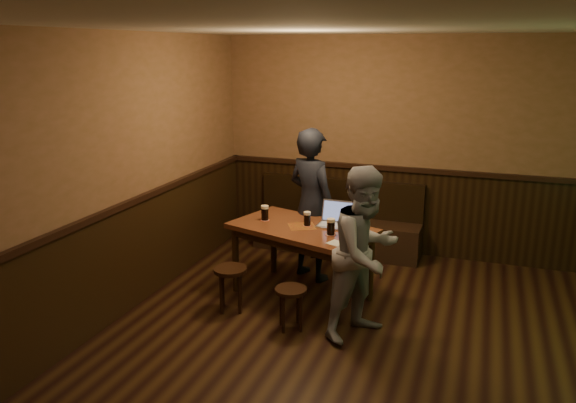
{
  "coord_description": "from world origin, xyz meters",
  "views": [
    {
      "loc": [
        0.88,
        -4.17,
        2.65
      ],
      "look_at": [
        -1.02,
        1.14,
        1.09
      ],
      "focal_mm": 35.0,
      "sensor_mm": 36.0,
      "label": 1
    }
  ],
  "objects_px": {
    "bench": "(337,228)",
    "laptop": "(336,219)",
    "pint_left": "(265,213)",
    "person_grey": "(365,253)",
    "stool_right": "(291,296)",
    "pint_right": "(331,227)",
    "pint_mid": "(307,219)",
    "person_suit": "(311,205)",
    "stool_left": "(230,276)",
    "pub_table": "(302,236)"
  },
  "relations": [
    {
      "from": "pint_left",
      "to": "person_grey",
      "type": "height_order",
      "value": "person_grey"
    },
    {
      "from": "pub_table",
      "to": "pint_right",
      "type": "bearing_deg",
      "value": -7.32
    },
    {
      "from": "pint_left",
      "to": "person_grey",
      "type": "bearing_deg",
      "value": -28.53
    },
    {
      "from": "bench",
      "to": "pint_mid",
      "type": "relative_size",
      "value": 14.12
    },
    {
      "from": "stool_right",
      "to": "person_suit",
      "type": "distance_m",
      "value": 1.42
    },
    {
      "from": "pub_table",
      "to": "person_suit",
      "type": "relative_size",
      "value": 0.94
    },
    {
      "from": "laptop",
      "to": "person_grey",
      "type": "relative_size",
      "value": 0.23
    },
    {
      "from": "pub_table",
      "to": "pint_right",
      "type": "distance_m",
      "value": 0.44
    },
    {
      "from": "pint_right",
      "to": "stool_left",
      "type": "bearing_deg",
      "value": -156.04
    },
    {
      "from": "stool_right",
      "to": "pint_right",
      "type": "relative_size",
      "value": 2.41
    },
    {
      "from": "pub_table",
      "to": "laptop",
      "type": "bearing_deg",
      "value": 42.98
    },
    {
      "from": "stool_right",
      "to": "pint_left",
      "type": "bearing_deg",
      "value": 125.73
    },
    {
      "from": "person_suit",
      "to": "laptop",
      "type": "bearing_deg",
      "value": 161.83
    },
    {
      "from": "pint_mid",
      "to": "stool_right",
      "type": "bearing_deg",
      "value": -83.26
    },
    {
      "from": "bench",
      "to": "pint_left",
      "type": "distance_m",
      "value": 1.61
    },
    {
      "from": "pub_table",
      "to": "pint_left",
      "type": "relative_size",
      "value": 9.84
    },
    {
      "from": "laptop",
      "to": "person_suit",
      "type": "xyz_separation_m",
      "value": [
        -0.4,
        0.38,
        0.03
      ]
    },
    {
      "from": "bench",
      "to": "laptop",
      "type": "height_order",
      "value": "laptop"
    },
    {
      "from": "pint_mid",
      "to": "pint_right",
      "type": "xyz_separation_m",
      "value": [
        0.32,
        -0.21,
        0.01
      ]
    },
    {
      "from": "person_grey",
      "to": "pint_left",
      "type": "bearing_deg",
      "value": 92.21
    },
    {
      "from": "pint_mid",
      "to": "bench",
      "type": "bearing_deg",
      "value": 91.73
    },
    {
      "from": "pint_right",
      "to": "pint_left",
      "type": "bearing_deg",
      "value": 163.82
    },
    {
      "from": "pint_left",
      "to": "person_grey",
      "type": "distance_m",
      "value": 1.45
    },
    {
      "from": "stool_left",
      "to": "person_suit",
      "type": "relative_size",
      "value": 0.26
    },
    {
      "from": "bench",
      "to": "laptop",
      "type": "bearing_deg",
      "value": -76.13
    },
    {
      "from": "bench",
      "to": "stool_right",
      "type": "bearing_deg",
      "value": -86.5
    },
    {
      "from": "laptop",
      "to": "person_suit",
      "type": "height_order",
      "value": "person_suit"
    },
    {
      "from": "bench",
      "to": "pub_table",
      "type": "distance_m",
      "value": 1.55
    },
    {
      "from": "stool_left",
      "to": "pint_right",
      "type": "relative_size",
      "value": 2.67
    },
    {
      "from": "person_suit",
      "to": "pint_mid",
      "type": "bearing_deg",
      "value": 127.8
    },
    {
      "from": "stool_right",
      "to": "pint_mid",
      "type": "relative_size",
      "value": 2.69
    },
    {
      "from": "bench",
      "to": "pint_mid",
      "type": "bearing_deg",
      "value": -88.27
    },
    {
      "from": "pint_right",
      "to": "person_suit",
      "type": "height_order",
      "value": "person_suit"
    },
    {
      "from": "stool_left",
      "to": "person_grey",
      "type": "xyz_separation_m",
      "value": [
        1.4,
        -0.04,
        0.45
      ]
    },
    {
      "from": "laptop",
      "to": "person_grey",
      "type": "height_order",
      "value": "person_grey"
    },
    {
      "from": "stool_right",
      "to": "person_suit",
      "type": "relative_size",
      "value": 0.24
    },
    {
      "from": "person_suit",
      "to": "stool_right",
      "type": "bearing_deg",
      "value": 124.45
    },
    {
      "from": "bench",
      "to": "pub_table",
      "type": "xyz_separation_m",
      "value": [
        -0.0,
        -1.51,
        0.38
      ]
    },
    {
      "from": "pint_left",
      "to": "laptop",
      "type": "distance_m",
      "value": 0.79
    },
    {
      "from": "stool_left",
      "to": "person_grey",
      "type": "height_order",
      "value": "person_grey"
    },
    {
      "from": "pint_mid",
      "to": "laptop",
      "type": "distance_m",
      "value": 0.31
    },
    {
      "from": "stool_left",
      "to": "person_suit",
      "type": "height_order",
      "value": "person_suit"
    },
    {
      "from": "laptop",
      "to": "person_suit",
      "type": "distance_m",
      "value": 0.55
    },
    {
      "from": "pint_mid",
      "to": "person_suit",
      "type": "height_order",
      "value": "person_suit"
    },
    {
      "from": "stool_left",
      "to": "bench",
      "type": "bearing_deg",
      "value": 74.55
    },
    {
      "from": "pub_table",
      "to": "laptop",
      "type": "height_order",
      "value": "laptop"
    },
    {
      "from": "pint_right",
      "to": "pint_mid",
      "type": "bearing_deg",
      "value": 146.86
    },
    {
      "from": "pint_mid",
      "to": "pint_right",
      "type": "height_order",
      "value": "pint_right"
    },
    {
      "from": "bench",
      "to": "stool_left",
      "type": "bearing_deg",
      "value": -105.45
    },
    {
      "from": "stool_right",
      "to": "laptop",
      "type": "distance_m",
      "value": 1.07
    }
  ]
}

